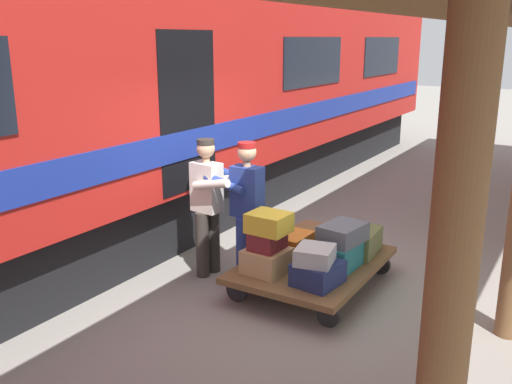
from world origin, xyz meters
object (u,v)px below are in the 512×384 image
suitcase_teal_softside (338,255)px  porter_in_overalls (246,207)px  luggage_cart (313,265)px  suitcase_maroon_trunk (267,240)px  suitcase_brown_leather (309,235)px  suitcase_tan_vintage (267,260)px  suitcase_gray_aluminum (315,255)px  suitcase_olive_duffel (356,241)px  suitcase_orange_carryall (289,245)px  suitcase_slate_roller (343,233)px  porter_by_door (208,203)px  train_car (102,97)px  suitcase_navy_fabric (318,273)px  suitcase_yellow_case (269,223)px

suitcase_teal_softside → porter_in_overalls: size_ratio=0.34×
luggage_cart → suitcase_maroon_trunk: bearing=58.9°
suitcase_teal_softside → suitcase_brown_leather: (0.63, -0.54, -0.05)m
suitcase_tan_vintage → suitcase_gray_aluminum: (-0.61, 0.04, 0.20)m
suitcase_olive_duffel → porter_in_overalls: bearing=35.6°
suitcase_olive_duffel → suitcase_teal_softside: suitcase_teal_softside is taller
suitcase_olive_duffel → suitcase_tan_vintage: 1.25m
suitcase_orange_carryall → suitcase_slate_roller: bearing=-177.6°
suitcase_maroon_trunk → suitcase_olive_duffel: bearing=-120.7°
luggage_cart → porter_by_door: porter_by_door is taller
luggage_cart → suitcase_teal_softside: bearing=-180.0°
suitcase_tan_vintage → train_car: bearing=-10.3°
luggage_cart → suitcase_gray_aluminum: suitcase_gray_aluminum is taller
suitcase_navy_fabric → porter_in_overalls: 1.23m
suitcase_orange_carryall → porter_by_door: (0.95, 0.33, 0.46)m
suitcase_olive_duffel → train_car: bearing=8.6°
suitcase_brown_leather → suitcase_slate_roller: size_ratio=1.07×
luggage_cart → suitcase_slate_roller: size_ratio=3.67×
luggage_cart → suitcase_teal_softside: (-0.31, -0.00, 0.19)m
suitcase_olive_duffel → suitcase_orange_carryall: bearing=40.7°
train_car → suitcase_tan_vintage: bearing=169.7°
suitcase_tan_vintage → suitcase_olive_duffel: bearing=-120.2°
suitcase_tan_vintage → suitcase_navy_fabric: bearing=180.0°
luggage_cart → porter_in_overalls: size_ratio=1.15×
suitcase_navy_fabric → suitcase_brown_leather: suitcase_navy_fabric is taller
suitcase_olive_duffel → suitcase_slate_roller: size_ratio=1.17×
suitcase_olive_duffel → suitcase_yellow_case: size_ratio=1.45×
suitcase_navy_fabric → suitcase_brown_leather: (0.63, -1.08, -0.02)m
train_car → porter_in_overalls: train_car is taller
porter_in_overalls → suitcase_olive_duffel: bearing=-144.4°
suitcase_brown_leather → suitcase_yellow_case: suitcase_yellow_case is taller
suitcase_tan_vintage → suitcase_maroon_trunk: suitcase_maroon_trunk is taller
suitcase_navy_fabric → suitcase_olive_duffel: bearing=-90.0°
suitcase_teal_softside → suitcase_maroon_trunk: size_ratio=1.54×
suitcase_orange_carryall → suitcase_navy_fabric: suitcase_orange_carryall is taller
suitcase_navy_fabric → suitcase_maroon_trunk: 0.68m
suitcase_olive_duffel → suitcase_orange_carryall: size_ratio=1.30×
suitcase_orange_carryall → suitcase_olive_duffel: bearing=-139.3°
suitcase_brown_leather → suitcase_gray_aluminum: (-0.61, 1.12, 0.24)m
suitcase_tan_vintage → suitcase_yellow_case: size_ratio=1.06×
suitcase_maroon_trunk → suitcase_slate_roller: 0.86m
suitcase_olive_duffel → suitcase_navy_fabric: size_ratio=1.28×
suitcase_maroon_trunk → suitcase_gray_aluminum: size_ratio=0.95×
porter_in_overalls → porter_by_door: same height
train_car → suitcase_teal_softside: 3.92m
suitcase_slate_roller → porter_in_overalls: 1.17m
luggage_cart → suitcase_olive_duffel: 0.65m
suitcase_olive_duffel → suitcase_maroon_trunk: suitcase_maroon_trunk is taller
suitcase_orange_carryall → suitcase_brown_leather: 0.54m
suitcase_teal_softside → luggage_cart: bearing=0.0°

